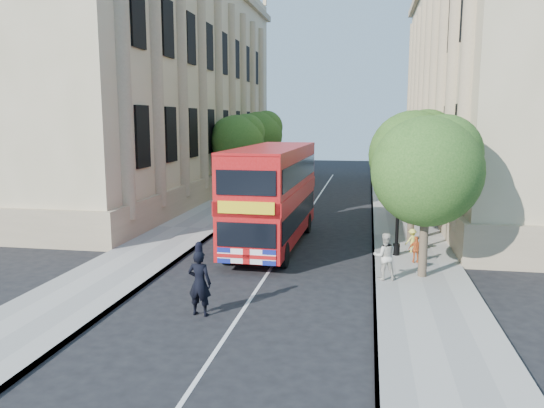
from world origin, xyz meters
The scene contains 17 objects.
ground centered at (0.00, 0.00, 0.00)m, with size 120.00×120.00×0.00m, color black.
pavement_right centered at (5.75, 10.00, 0.06)m, with size 3.50×80.00×0.12m, color gray.
pavement_left centered at (-5.75, 10.00, 0.06)m, with size 3.50×80.00×0.12m, color gray.
building_right centered at (13.80, 24.00, 9.00)m, with size 12.00×38.00×18.00m, color tan.
building_left centered at (-13.80, 24.00, 9.00)m, with size 12.00×38.00×18.00m, color tan.
tree_right_near centered at (5.84, 3.03, 4.25)m, with size 4.00×4.00×6.08m.
tree_right_mid centered at (5.84, 9.03, 4.45)m, with size 4.20×4.20×6.37m.
tree_right_far centered at (5.84, 15.03, 4.31)m, with size 4.00×4.00×6.15m.
tree_left_far centered at (-5.96, 22.03, 4.44)m, with size 4.00×4.00×6.30m.
tree_left_back centered at (-5.96, 30.03, 4.71)m, with size 4.20×4.20×6.65m.
lamp_post centered at (5.00, 6.00, 2.51)m, with size 0.32×0.32×5.16m.
double_decker_bus centered at (-0.60, 7.08, 2.52)m, with size 2.86×9.94×4.56m.
box_van centered at (-1.81, 14.67, 1.40)m, with size 2.49×5.17×2.86m.
police_constable centered at (-1.19, -2.00, 1.01)m, with size 0.74×0.48×2.02m, color black.
woman_pedestrian centered at (4.40, 2.35, 0.98)m, with size 0.84×0.65×1.72m, color beige.
child_a centered at (5.73, 4.89, 0.66)m, with size 0.64×0.27×1.09m, color #D55B25.
child_b centered at (5.70, 6.62, 0.64)m, with size 0.67×0.39×1.04m, color #E0D84C.
Camera 1 is at (3.73, -16.73, 5.90)m, focal length 35.00 mm.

